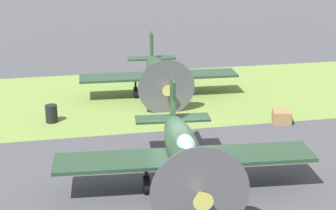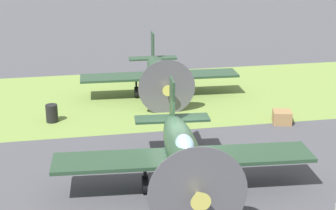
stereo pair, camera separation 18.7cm
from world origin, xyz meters
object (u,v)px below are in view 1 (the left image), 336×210
(airplane_wingman, at_px, (158,72))
(supply_crate, at_px, (282,117))
(airplane_lead, at_px, (184,151))
(fuel_drum, at_px, (51,114))

(airplane_wingman, distance_m, supply_crate, 7.86)
(airplane_wingman, height_order, supply_crate, airplane_wingman)
(airplane_lead, bearing_deg, fuel_drum, -54.05)
(fuel_drum, bearing_deg, airplane_lead, 121.69)
(supply_crate, bearing_deg, airplane_lead, 41.77)
(airplane_lead, xyz_separation_m, supply_crate, (-6.34, -5.67, -1.13))
(airplane_lead, height_order, airplane_wingman, airplane_lead)
(airplane_lead, distance_m, airplane_wingman, 11.49)
(airplane_lead, distance_m, fuel_drum, 9.51)
(airplane_wingman, bearing_deg, airplane_lead, 86.94)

